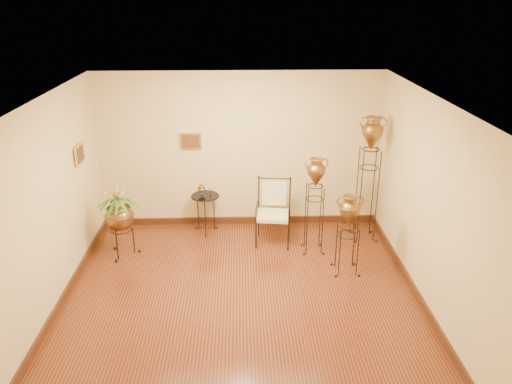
{
  "coord_description": "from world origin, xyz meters",
  "views": [
    {
      "loc": [
        0.01,
        -5.93,
        4.04
      ],
      "look_at": [
        0.25,
        1.3,
        1.1
      ],
      "focal_mm": 35.0,
      "sensor_mm": 36.0,
      "label": 1
    }
  ],
  "objects_px": {
    "amphora_mid": "(315,205)",
    "planter_urn": "(119,214)",
    "armchair": "(273,213)",
    "amphora_tall": "(368,178)",
    "side_table": "(206,213)"
  },
  "relations": [
    {
      "from": "side_table",
      "to": "planter_urn",
      "type": "bearing_deg",
      "value": -148.81
    },
    {
      "from": "planter_urn",
      "to": "armchair",
      "type": "height_order",
      "value": "planter_urn"
    },
    {
      "from": "planter_urn",
      "to": "armchair",
      "type": "relative_size",
      "value": 1.18
    },
    {
      "from": "armchair",
      "to": "amphora_tall",
      "type": "bearing_deg",
      "value": 11.94
    },
    {
      "from": "amphora_mid",
      "to": "planter_urn",
      "type": "height_order",
      "value": "amphora_mid"
    },
    {
      "from": "planter_urn",
      "to": "side_table",
      "type": "xyz_separation_m",
      "value": [
        1.31,
        0.79,
        -0.36
      ]
    },
    {
      "from": "amphora_mid",
      "to": "planter_urn",
      "type": "distance_m",
      "value": 3.13
    },
    {
      "from": "amphora_tall",
      "to": "armchair",
      "type": "xyz_separation_m",
      "value": [
        -1.6,
        -0.13,
        -0.56
      ]
    },
    {
      "from": "amphora_tall",
      "to": "planter_urn",
      "type": "relative_size",
      "value": 1.68
    },
    {
      "from": "amphora_mid",
      "to": "armchair",
      "type": "bearing_deg",
      "value": 155.33
    },
    {
      "from": "armchair",
      "to": "side_table",
      "type": "bearing_deg",
      "value": 165.88
    },
    {
      "from": "amphora_mid",
      "to": "side_table",
      "type": "relative_size",
      "value": 1.83
    },
    {
      "from": "planter_urn",
      "to": "side_table",
      "type": "distance_m",
      "value": 1.58
    },
    {
      "from": "amphora_tall",
      "to": "side_table",
      "type": "height_order",
      "value": "amphora_tall"
    },
    {
      "from": "amphora_tall",
      "to": "armchair",
      "type": "relative_size",
      "value": 1.98
    }
  ]
}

